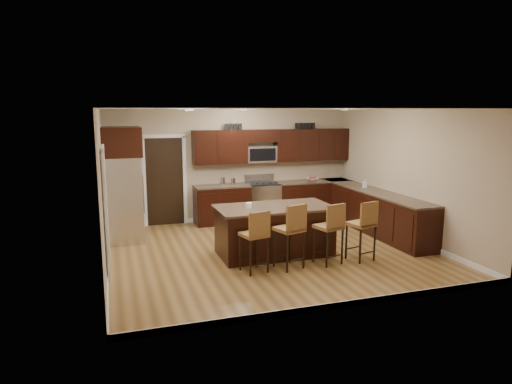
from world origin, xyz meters
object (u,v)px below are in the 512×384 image
object	(u,v)px
stool_mid	(292,229)
refrigerator	(123,183)
stool_extra	(364,224)
range	(263,201)
stool_right	(331,226)
stool_left	(256,234)
island	(274,232)

from	to	relation	value
stool_mid	refrigerator	bearing A→B (deg)	117.29
refrigerator	stool_extra	size ratio (longest dim) A/B	2.14
range	stool_mid	bearing A→B (deg)	-100.89
stool_extra	stool_right	bearing A→B (deg)	165.65
stool_left	stool_mid	bearing A→B (deg)	-13.68
stool_left	stool_right	world-z (taller)	stool_right
island	stool_mid	distance (m)	0.89
stool_left	stool_mid	world-z (taller)	stool_mid
range	island	distance (m)	2.74
range	stool_right	world-z (taller)	range
island	stool_mid	size ratio (longest dim) A/B	1.91
stool_right	refrigerator	bearing A→B (deg)	127.28
stool_extra	stool_left	bearing A→B (deg)	165.59
stool_mid	stool_right	world-z (taller)	stool_mid
stool_left	stool_right	distance (m)	1.37
stool_left	stool_extra	world-z (taller)	stool_extra
range	stool_extra	bearing A→B (deg)	-78.43
island	refrigerator	world-z (taller)	refrigerator
stool_left	stool_right	bearing A→B (deg)	-13.49
stool_right	stool_extra	xyz separation A→B (m)	(0.65, 0.00, 0.00)
stool_extra	refrigerator	bearing A→B (deg)	132.08
range	island	bearing A→B (deg)	-104.21
island	range	bearing A→B (deg)	75.59
stool_extra	range	bearing A→B (deg)	87.21
island	stool_left	xyz separation A→B (m)	(-0.64, -0.84, 0.23)
range	stool_right	bearing A→B (deg)	-88.92
stool_mid	refrigerator	world-z (taller)	refrigerator
island	stool_left	world-z (taller)	stool_left
stool_mid	stool_extra	bearing A→B (deg)	-17.25
refrigerator	island	bearing A→B (deg)	-34.73
range	stool_left	distance (m)	3.74
range	stool_extra	xyz separation A→B (m)	(0.72, -3.50, 0.21)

